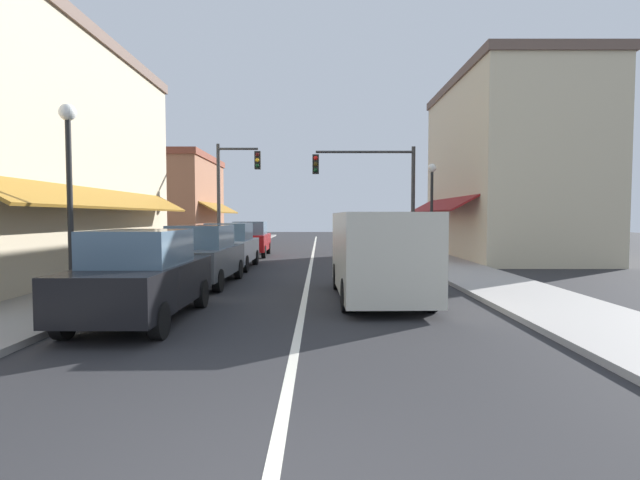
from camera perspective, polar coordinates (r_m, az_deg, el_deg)
ground_plane at (r=21.08m, az=-1.00°, el=-2.63°), size 80.00×80.00×0.00m
sidewalk_left at (r=21.88m, az=-15.57°, el=-2.38°), size 2.60×56.00×0.12m
sidewalk_right at (r=21.68m, az=13.70°, el=-2.40°), size 2.60×56.00×0.12m
lane_center_stripe at (r=21.08m, az=-1.00°, el=-2.62°), size 0.14×52.00×0.01m
storefront_left_block at (r=18.05m, az=-33.53°, el=8.84°), size 6.67×14.20×8.10m
storefront_right_block at (r=24.85m, az=21.89°, el=8.03°), size 6.80×10.20×8.68m
storefront_far_left at (r=32.37m, az=-16.81°, el=4.51°), size 5.67×8.20×6.01m
parked_car_nearest_left at (r=9.67m, az=-20.86°, el=-4.14°), size 1.79×4.11×1.77m
parked_car_second_left at (r=14.28m, az=-14.10°, el=-1.82°), size 1.87×4.14×1.77m
parked_car_third_left at (r=18.58m, az=-10.86°, el=-0.71°), size 1.78×4.10×1.77m
parked_car_far_left at (r=24.26m, az=-8.39°, el=0.14°), size 1.86×4.14×1.77m
van_in_lane at (r=11.55m, az=7.08°, el=-1.52°), size 2.10×5.23×2.12m
traffic_signal_mast_arm at (r=22.44m, az=6.99°, el=6.99°), size 4.86×0.50×5.32m
traffic_signal_left_corner at (r=24.39m, az=-10.64°, el=6.75°), size 2.27×0.50×5.71m
street_lamp_left_near at (r=11.51m, az=-28.19°, el=7.48°), size 0.36×0.36×4.43m
street_lamp_right_mid at (r=20.34m, az=13.48°, el=5.29°), size 0.36×0.36×4.24m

